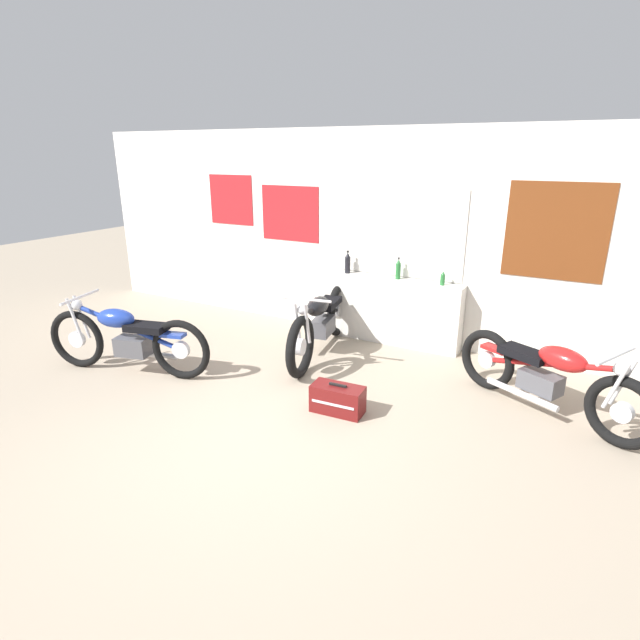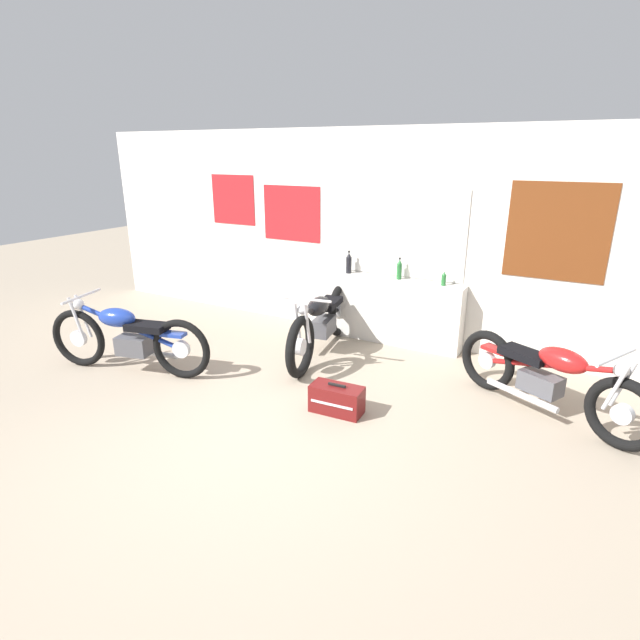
{
  "view_description": "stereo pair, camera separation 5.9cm",
  "coord_description": "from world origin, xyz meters",
  "px_view_note": "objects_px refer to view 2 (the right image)",
  "views": [
    {
      "loc": [
        2.46,
        -3.11,
        2.5
      ],
      "look_at": [
        -0.08,
        1.53,
        0.7
      ],
      "focal_mm": 28.0,
      "sensor_mm": 36.0,
      "label": 1
    },
    {
      "loc": [
        2.52,
        -3.08,
        2.5
      ],
      "look_at": [
        -0.08,
        1.53,
        0.7
      ],
      "focal_mm": 28.0,
      "sensor_mm": 36.0,
      "label": 2
    }
  ],
  "objects_px": {
    "bottle_center": "(444,279)",
    "motorcycle_black": "(321,322)",
    "bottle_left_center": "(399,270)",
    "hard_case_darkred": "(337,399)",
    "bottle_leftmost": "(349,263)",
    "motorcycle_red": "(548,377)",
    "motorcycle_blue": "(128,337)"
  },
  "relations": [
    {
      "from": "bottle_leftmost",
      "to": "bottle_center",
      "type": "distance_m",
      "value": 1.34
    },
    {
      "from": "motorcycle_black",
      "to": "motorcycle_red",
      "type": "relative_size",
      "value": 1.14
    },
    {
      "from": "bottle_leftmost",
      "to": "bottle_center",
      "type": "xyz_separation_m",
      "value": [
        1.34,
        -0.02,
        -0.05
      ]
    },
    {
      "from": "bottle_center",
      "to": "motorcycle_red",
      "type": "relative_size",
      "value": 0.1
    },
    {
      "from": "bottle_left_center",
      "to": "bottle_center",
      "type": "bearing_deg",
      "value": -3.18
    },
    {
      "from": "bottle_left_center",
      "to": "motorcycle_blue",
      "type": "distance_m",
      "value": 3.48
    },
    {
      "from": "bottle_center",
      "to": "motorcycle_red",
      "type": "height_order",
      "value": "bottle_center"
    },
    {
      "from": "bottle_left_center",
      "to": "motorcycle_black",
      "type": "relative_size",
      "value": 0.13
    },
    {
      "from": "bottle_leftmost",
      "to": "motorcycle_red",
      "type": "relative_size",
      "value": 0.16
    },
    {
      "from": "motorcycle_blue",
      "to": "hard_case_darkred",
      "type": "xyz_separation_m",
      "value": [
        2.58,
        0.33,
        -0.29
      ]
    },
    {
      "from": "bottle_leftmost",
      "to": "motorcycle_red",
      "type": "xyz_separation_m",
      "value": [
        2.75,
        -1.16,
        -0.62
      ]
    },
    {
      "from": "motorcycle_black",
      "to": "bottle_leftmost",
      "type": "bearing_deg",
      "value": 92.86
    },
    {
      "from": "motorcycle_red",
      "to": "hard_case_darkred",
      "type": "bearing_deg",
      "value": -152.01
    },
    {
      "from": "bottle_center",
      "to": "motorcycle_black",
      "type": "height_order",
      "value": "bottle_center"
    },
    {
      "from": "bottle_leftmost",
      "to": "motorcycle_red",
      "type": "distance_m",
      "value": 3.04
    },
    {
      "from": "bottle_center",
      "to": "motorcycle_black",
      "type": "xyz_separation_m",
      "value": [
        -1.3,
        -0.83,
        -0.54
      ]
    },
    {
      "from": "bottle_leftmost",
      "to": "hard_case_darkred",
      "type": "distance_m",
      "value": 2.48
    },
    {
      "from": "bottle_left_center",
      "to": "motorcycle_black",
      "type": "height_order",
      "value": "bottle_left_center"
    },
    {
      "from": "motorcycle_blue",
      "to": "motorcycle_black",
      "type": "xyz_separation_m",
      "value": [
        1.69,
        1.61,
        -0.0
      ]
    },
    {
      "from": "bottle_leftmost",
      "to": "hard_case_darkred",
      "type": "bearing_deg",
      "value": -66.34
    },
    {
      "from": "bottle_leftmost",
      "to": "bottle_left_center",
      "type": "xyz_separation_m",
      "value": [
        0.73,
        0.01,
        -0.01
      ]
    },
    {
      "from": "bottle_center",
      "to": "motorcycle_black",
      "type": "distance_m",
      "value": 1.63
    },
    {
      "from": "bottle_leftmost",
      "to": "motorcycle_blue",
      "type": "relative_size",
      "value": 0.15
    },
    {
      "from": "bottle_center",
      "to": "hard_case_darkred",
      "type": "bearing_deg",
      "value": -101.04
    },
    {
      "from": "bottle_leftmost",
      "to": "motorcycle_red",
      "type": "bearing_deg",
      "value": -22.87
    },
    {
      "from": "motorcycle_blue",
      "to": "hard_case_darkred",
      "type": "bearing_deg",
      "value": 7.3
    },
    {
      "from": "bottle_leftmost",
      "to": "motorcycle_blue",
      "type": "bearing_deg",
      "value": -123.95
    },
    {
      "from": "motorcycle_red",
      "to": "bottle_left_center",
      "type": "bearing_deg",
      "value": 149.77
    },
    {
      "from": "bottle_left_center",
      "to": "bottle_center",
      "type": "height_order",
      "value": "bottle_left_center"
    },
    {
      "from": "motorcycle_blue",
      "to": "bottle_left_center",
      "type": "bearing_deg",
      "value": 45.98
    },
    {
      "from": "bottle_left_center",
      "to": "motorcycle_blue",
      "type": "bearing_deg",
      "value": -134.02
    },
    {
      "from": "bottle_center",
      "to": "motorcycle_blue",
      "type": "xyz_separation_m",
      "value": [
        -2.99,
        -2.43,
        -0.54
      ]
    }
  ]
}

